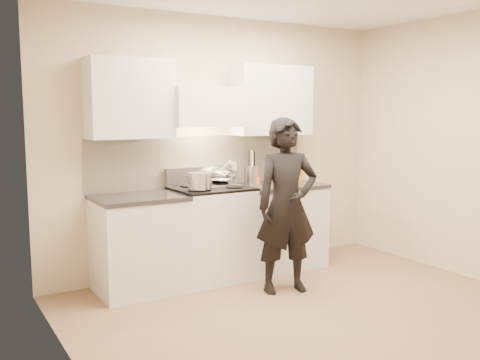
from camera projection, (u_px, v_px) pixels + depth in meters
name	position (u px, v px, depth m)	size (l,w,h in m)	color
ground_plane	(324.00, 317.00, 4.46)	(4.00, 4.00, 0.00)	#82674D
room_shell	(294.00, 124.00, 4.55)	(4.04, 3.54, 2.70)	beige
stove	(212.00, 233.00, 5.46)	(0.76, 0.65, 0.96)	white
counter_right	(278.00, 225.00, 5.89)	(0.92, 0.67, 0.92)	silver
counter_left	(139.00, 243.00, 5.07)	(0.82, 0.67, 0.92)	silver
wok	(222.00, 175.00, 5.61)	(0.32, 0.39, 0.26)	silver
stock_pot	(200.00, 181.00, 5.17)	(0.33, 0.28, 0.16)	silver
utensil_crock	(252.00, 173.00, 5.88)	(0.13, 0.13, 0.36)	#B3B3B3
spice_jar	(258.00, 179.00, 5.85)	(0.04, 0.04, 0.10)	orange
oil_glass	(299.00, 174.00, 6.10)	(0.08, 0.08, 0.14)	#C17103
person	(287.00, 206.00, 5.02)	(0.60, 0.40, 1.65)	black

